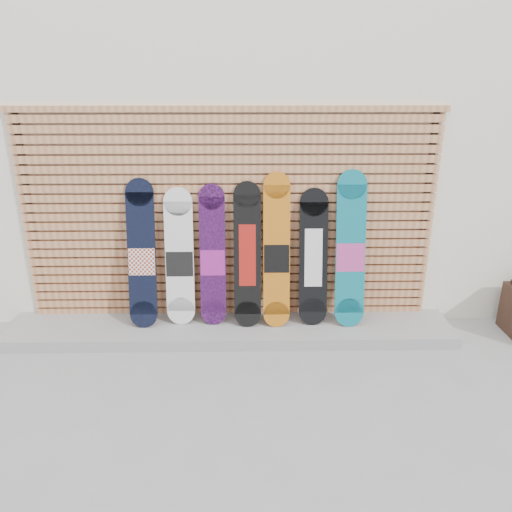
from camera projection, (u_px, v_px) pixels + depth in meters
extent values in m
plane|color=gray|center=(244.00, 370.00, 4.61)|extent=(80.00, 80.00, 0.00)
cube|color=white|center=(279.00, 130.00, 7.28)|extent=(12.00, 5.00, 3.60)
cube|color=gray|center=(230.00, 329.00, 5.22)|extent=(4.60, 0.70, 0.12)
cube|color=#BA774D|center=(231.00, 310.00, 5.47)|extent=(4.20, 0.05, 0.08)
cube|color=#BA774D|center=(231.00, 302.00, 5.44)|extent=(4.20, 0.05, 0.08)
cube|color=#BA774D|center=(230.00, 294.00, 5.40)|extent=(4.20, 0.05, 0.07)
cube|color=#BA774D|center=(230.00, 286.00, 5.37)|extent=(4.20, 0.05, 0.07)
cube|color=#BA774D|center=(230.00, 278.00, 5.34)|extent=(4.20, 0.05, 0.07)
cube|color=#BA774D|center=(230.00, 269.00, 5.30)|extent=(4.20, 0.05, 0.07)
cube|color=#BA774D|center=(230.00, 261.00, 5.27)|extent=(4.20, 0.05, 0.07)
cube|color=#BA774D|center=(230.00, 252.00, 5.24)|extent=(4.20, 0.05, 0.07)
cube|color=#BA774D|center=(229.00, 243.00, 5.20)|extent=(4.20, 0.05, 0.07)
cube|color=#BA774D|center=(229.00, 234.00, 5.17)|extent=(4.20, 0.05, 0.08)
cube|color=#BA774D|center=(229.00, 225.00, 5.14)|extent=(4.20, 0.05, 0.08)
cube|color=#BA774D|center=(229.00, 216.00, 5.10)|extent=(4.20, 0.05, 0.08)
cube|color=#BA774D|center=(229.00, 207.00, 5.07)|extent=(4.20, 0.05, 0.08)
cube|color=#BA774D|center=(229.00, 198.00, 5.04)|extent=(4.20, 0.05, 0.08)
cube|color=#BA774D|center=(228.00, 188.00, 5.00)|extent=(4.20, 0.05, 0.08)
cube|color=#BA774D|center=(228.00, 179.00, 4.97)|extent=(4.20, 0.05, 0.08)
cube|color=#BA774D|center=(228.00, 169.00, 4.93)|extent=(4.20, 0.05, 0.08)
cube|color=#BA774D|center=(228.00, 159.00, 4.90)|extent=(4.20, 0.05, 0.08)
cube|color=#BA774D|center=(228.00, 149.00, 4.87)|extent=(4.20, 0.05, 0.08)
cube|color=#BA774D|center=(227.00, 139.00, 4.83)|extent=(4.20, 0.05, 0.08)
cube|color=#BA774D|center=(227.00, 129.00, 4.80)|extent=(4.20, 0.05, 0.08)
cube|color=#BA774D|center=(227.00, 118.00, 4.77)|extent=(4.20, 0.05, 0.08)
cube|color=black|center=(33.00, 225.00, 5.13)|extent=(0.06, 0.04, 2.23)
cube|color=black|center=(423.00, 223.00, 5.19)|extent=(0.06, 0.04, 2.23)
cube|color=#BA774D|center=(227.00, 109.00, 4.74)|extent=(4.26, 0.07, 0.06)
cube|color=black|center=(142.00, 254.00, 5.02)|extent=(0.28, 0.28, 1.22)
cylinder|color=black|center=(144.00, 314.00, 5.11)|extent=(0.28, 0.08, 0.28)
cylinder|color=black|center=(139.00, 192.00, 4.93)|extent=(0.28, 0.08, 0.28)
cube|color=white|center=(142.00, 262.00, 5.03)|extent=(0.27, 0.08, 0.27)
cube|color=silver|center=(179.00, 257.00, 5.08)|extent=(0.29, 0.22, 1.12)
cylinder|color=silver|center=(181.00, 311.00, 5.18)|extent=(0.29, 0.07, 0.29)
cylinder|color=silver|center=(178.00, 201.00, 4.98)|extent=(0.29, 0.07, 0.29)
cube|color=black|center=(180.00, 264.00, 5.09)|extent=(0.28, 0.07, 0.26)
cube|color=black|center=(213.00, 256.00, 5.07)|extent=(0.26, 0.24, 1.18)
cylinder|color=black|center=(214.00, 312.00, 5.17)|extent=(0.26, 0.07, 0.26)
cylinder|color=black|center=(212.00, 197.00, 4.97)|extent=(0.26, 0.07, 0.26)
cube|color=#971E85|center=(213.00, 263.00, 5.08)|extent=(0.25, 0.07, 0.26)
cube|color=black|center=(247.00, 255.00, 5.04)|extent=(0.27, 0.28, 1.19)
cylinder|color=black|center=(248.00, 314.00, 5.13)|extent=(0.27, 0.08, 0.27)
cylinder|color=black|center=(247.00, 195.00, 4.96)|extent=(0.27, 0.08, 0.27)
cube|color=maroon|center=(247.00, 255.00, 5.04)|extent=(0.17, 0.16, 0.62)
cube|color=#BC6814|center=(277.00, 251.00, 5.03)|extent=(0.27, 0.29, 1.29)
cylinder|color=#BC6814|center=(276.00, 314.00, 5.13)|extent=(0.27, 0.08, 0.27)
cylinder|color=#BC6814|center=(277.00, 185.00, 4.93)|extent=(0.27, 0.08, 0.27)
cube|color=black|center=(277.00, 259.00, 5.04)|extent=(0.26, 0.08, 0.28)
cube|color=black|center=(313.00, 258.00, 5.08)|extent=(0.29, 0.25, 1.11)
cylinder|color=black|center=(313.00, 311.00, 5.16)|extent=(0.29, 0.08, 0.29)
cylinder|color=black|center=(314.00, 202.00, 5.00)|extent=(0.29, 0.08, 0.29)
cube|color=silver|center=(313.00, 258.00, 5.08)|extent=(0.18, 0.15, 0.59)
cube|color=#0D6D7F|center=(351.00, 250.00, 5.04)|extent=(0.30, 0.29, 1.28)
cylinder|color=#0D6D7F|center=(349.00, 312.00, 5.13)|extent=(0.30, 0.08, 0.30)
cylinder|color=#0D6D7F|center=(352.00, 184.00, 4.94)|extent=(0.30, 0.08, 0.30)
cube|color=#C94697|center=(350.00, 257.00, 5.05)|extent=(0.28, 0.08, 0.29)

